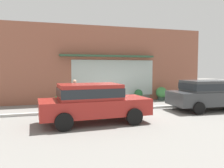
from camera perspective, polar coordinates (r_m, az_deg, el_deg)
ground_plane at (r=12.48m, az=2.76°, el=-6.29°), size 60.00×60.00×0.00m
curb_strip at (r=12.28m, az=3.08°, el=-6.17°), size 14.00×0.24×0.12m
storefront at (r=15.31m, az=-1.26°, el=4.76°), size 14.00×0.81×4.95m
fire_hydrant at (r=12.60m, az=-6.09°, el=-4.14°), size 0.44×0.41×0.88m
pedestrian_with_handbag at (r=12.14m, az=-9.28°, el=-2.16°), size 0.35×0.62×1.62m
parked_car_red at (r=9.35m, az=-4.84°, el=-4.15°), size 4.43×2.10×1.59m
parked_car_dark_gray at (r=13.26m, az=23.04°, el=-2.12°), size 4.54×2.23×1.57m
potted_plant_window_center at (r=15.42m, az=6.56°, el=-2.66°), size 0.56×0.56×0.81m
potted_plant_corner_tall at (r=14.30m, az=-13.23°, el=-3.90°), size 0.40×0.40×0.56m
potted_plant_doorstep at (r=14.70m, az=-5.19°, el=-2.87°), size 0.55×0.55×0.87m
potted_plant_window_left at (r=16.20m, az=12.13°, el=-2.24°), size 0.76×0.76×0.92m
potted_plant_window_right at (r=15.36m, az=1.15°, el=-2.74°), size 0.27×0.27×0.89m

